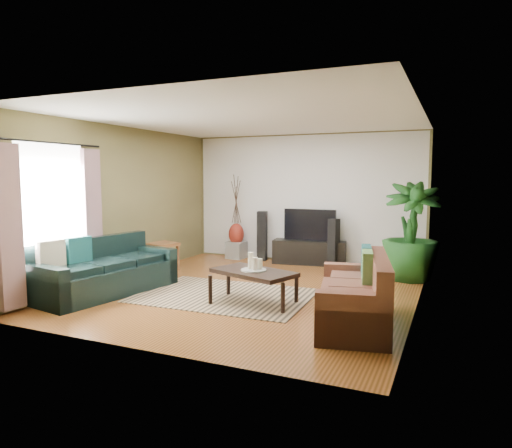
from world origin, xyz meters
The scene contains 28 objects.
floor centered at (0.00, 0.00, 0.00)m, with size 5.50×5.50×0.00m, color brown.
ceiling centered at (0.00, 0.00, 2.70)m, with size 5.50×5.50×0.00m, color white.
wall_back centered at (0.00, 2.75, 1.35)m, with size 5.00×5.00×0.00m, color brown.
wall_front centered at (0.00, -2.75, 1.35)m, with size 5.00×5.00×0.00m, color brown.
wall_left centered at (-2.50, 0.00, 1.35)m, with size 5.50×5.50×0.00m, color brown.
wall_right centered at (2.50, 0.00, 1.35)m, with size 5.50×5.50×0.00m, color brown.
backwall_panel centered at (0.00, 2.74, 1.35)m, with size 4.90×4.90×0.00m, color white.
window_pane centered at (-2.48, -1.60, 1.40)m, with size 1.80×1.80×0.00m, color white.
curtain_near centered at (-2.43, -2.35, 1.15)m, with size 0.08×0.35×2.20m, color gray.
curtain_far centered at (-2.43, -0.85, 1.15)m, with size 0.08×0.35×2.20m, color gray.
curtain_rod centered at (-2.43, -1.60, 2.30)m, with size 0.03×0.03×1.90m, color black.
sofa_left centered at (-2.00, -1.07, 0.42)m, with size 2.20×0.94×0.85m, color black.
sofa_right centered at (1.84, -1.01, 0.42)m, with size 1.79×0.80×0.85m, color brown.
area_rug centered at (-0.23, -0.47, 0.01)m, with size 2.57×1.82×0.01m, color tan.
coffee_table centered at (0.35, -0.67, 0.24)m, with size 1.18×0.64×0.48m, color black.
candle_tray centered at (0.35, -0.67, 0.49)m, with size 0.36×0.36×0.02m, color #999994.
candle_tall centered at (0.29, -0.64, 0.62)m, with size 0.08×0.08×0.24m, color white.
candle_mid centered at (0.39, -0.71, 0.59)m, with size 0.08×0.08×0.18m, color beige.
candle_short centered at (0.42, -0.61, 0.57)m, with size 0.08×0.08×0.15m, color beige.
tv_stand centered at (0.20, 2.50, 0.25)m, with size 1.49×0.45×0.50m, color black.
television centered at (0.20, 2.50, 0.82)m, with size 1.09×0.06×0.65m, color black.
speaker_left centered at (-0.86, 2.50, 0.53)m, with size 0.19×0.21×1.07m, color black.
speaker_right centered at (0.74, 2.38, 0.49)m, with size 0.18×0.19×0.97m, color black.
potted_plant centered at (2.25, 1.81, 0.87)m, with size 0.97×0.97×1.73m, color #174718.
plant_pot centered at (2.25, 1.81, 0.12)m, with size 0.32×0.32×0.25m, color black.
pedestal centered at (-1.49, 2.50, 0.19)m, with size 0.37×0.37×0.37m, color gray.
vase centered at (-1.49, 2.50, 0.54)m, with size 0.34×0.34×0.48m, color maroon.
side_table centered at (-2.25, 0.79, 0.27)m, with size 0.50×0.50×0.53m, color #975431.
Camera 1 is at (2.94, -6.51, 1.82)m, focal length 32.00 mm.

